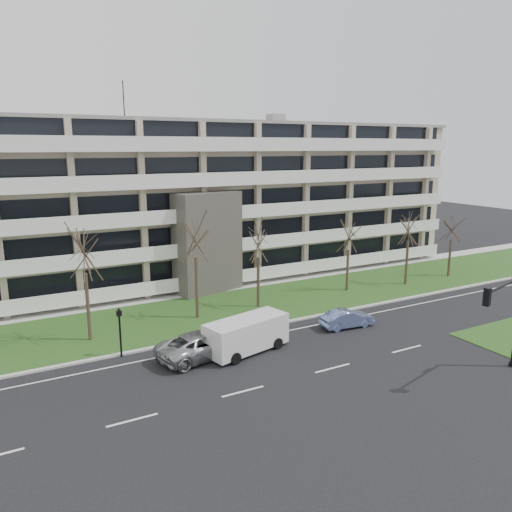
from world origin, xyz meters
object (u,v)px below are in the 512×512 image
blue_sedan (347,319)px  pedestrian_signal (120,326)px  silver_pickup (202,345)px  traffic_signal (508,311)px  white_van (247,332)px

blue_sedan → pedestrian_signal: 15.99m
silver_pickup → blue_sedan: (11.26, -0.18, -0.16)m
blue_sedan → traffic_signal: (2.84, -10.45, 3.19)m
silver_pickup → white_van: size_ratio=0.98×
traffic_signal → pedestrian_signal: (-18.54, 13.11, -1.83)m
silver_pickup → traffic_signal: bearing=-137.7°
silver_pickup → white_van: 3.00m
blue_sedan → traffic_signal: traffic_signal is taller
traffic_signal → pedestrian_signal: bearing=130.3°
blue_sedan → white_van: 8.38m
blue_sedan → white_van: (-8.35, -0.35, 0.65)m
blue_sedan → pedestrian_signal: (-15.71, 2.66, 1.36)m
traffic_signal → pedestrian_signal: 22.78m
silver_pickup → blue_sedan: 11.26m
white_van → pedestrian_signal: bearing=144.6°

